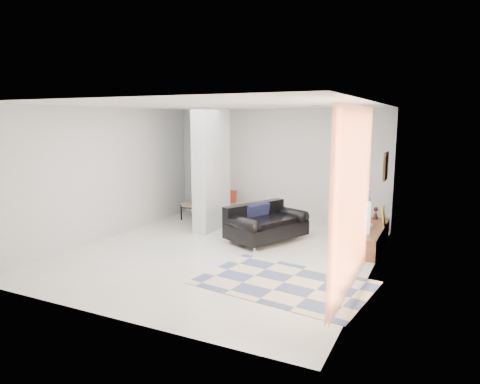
% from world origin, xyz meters
% --- Properties ---
extents(floor, '(6.00, 6.00, 0.00)m').
position_xyz_m(floor, '(0.00, 0.00, 0.00)').
color(floor, silver).
rests_on(floor, ground).
extents(ceiling, '(6.00, 6.00, 0.00)m').
position_xyz_m(ceiling, '(0.00, 0.00, 2.80)').
color(ceiling, white).
rests_on(ceiling, wall_back).
extents(wall_back, '(6.00, 0.00, 6.00)m').
position_xyz_m(wall_back, '(0.00, 3.00, 1.40)').
color(wall_back, silver).
rests_on(wall_back, ground).
extents(wall_front, '(6.00, 0.00, 6.00)m').
position_xyz_m(wall_front, '(0.00, -3.00, 1.40)').
color(wall_front, silver).
rests_on(wall_front, ground).
extents(wall_left, '(0.00, 6.00, 6.00)m').
position_xyz_m(wall_left, '(-2.75, 0.00, 1.40)').
color(wall_left, silver).
rests_on(wall_left, ground).
extents(wall_right, '(0.00, 6.00, 6.00)m').
position_xyz_m(wall_right, '(2.75, 0.00, 1.40)').
color(wall_right, silver).
rests_on(wall_right, ground).
extents(partition_column, '(0.35, 1.20, 2.80)m').
position_xyz_m(partition_column, '(-1.10, 1.60, 1.40)').
color(partition_column, silver).
rests_on(partition_column, floor).
extents(hallway_door, '(0.85, 0.06, 2.04)m').
position_xyz_m(hallway_door, '(-2.10, 2.96, 1.02)').
color(hallway_door, silver).
rests_on(hallway_door, floor).
extents(curtain, '(0.00, 2.55, 2.55)m').
position_xyz_m(curtain, '(2.67, -1.15, 1.45)').
color(curtain, '#FB7B42').
rests_on(curtain, wall_right).
extents(wall_art, '(0.04, 0.45, 0.55)m').
position_xyz_m(wall_art, '(2.72, 1.70, 1.65)').
color(wall_art, '#3F2611').
rests_on(wall_art, wall_right).
extents(media_console, '(0.45, 1.99, 0.80)m').
position_xyz_m(media_console, '(2.52, 1.70, 0.20)').
color(media_console, brown).
rests_on(media_console, floor).
extents(loveseat, '(1.55, 1.90, 0.76)m').
position_xyz_m(loveseat, '(0.38, 1.23, 0.35)').
color(loveseat, silver).
rests_on(loveseat, floor).
extents(daybed, '(1.84, 0.92, 0.77)m').
position_xyz_m(daybed, '(-1.43, 2.47, 0.42)').
color(daybed, black).
rests_on(daybed, floor).
extents(area_rug, '(2.81, 2.06, 0.01)m').
position_xyz_m(area_rug, '(1.60, -0.90, 0.01)').
color(area_rug, beige).
rests_on(area_rug, floor).
extents(cylinder_lamp, '(0.11, 0.11, 0.61)m').
position_xyz_m(cylinder_lamp, '(2.50, 1.18, 0.71)').
color(cylinder_lamp, silver).
rests_on(cylinder_lamp, media_console).
extents(bronze_figurine, '(0.14, 0.14, 0.26)m').
position_xyz_m(bronze_figurine, '(2.47, 2.51, 0.53)').
color(bronze_figurine, black).
rests_on(bronze_figurine, media_console).
extents(vase, '(0.19, 0.19, 0.19)m').
position_xyz_m(vase, '(2.47, 1.57, 0.50)').
color(vase, silver).
rests_on(vase, media_console).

